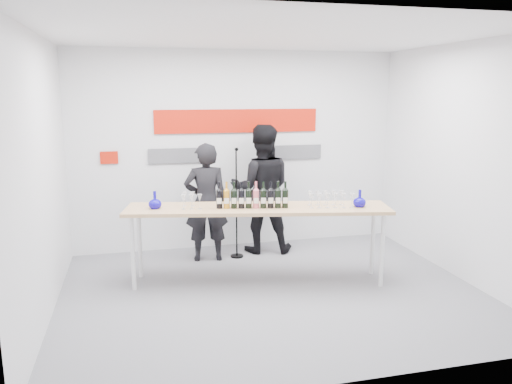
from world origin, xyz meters
TOP-DOWN VIEW (x-y plane):
  - ground at (0.00, 0.00)m, footprint 5.00×5.00m
  - back_wall at (0.00, 2.00)m, footprint 5.00×0.04m
  - signage at (-0.06, 1.97)m, footprint 3.38×0.02m
  - tasting_table at (-0.08, 0.37)m, footprint 3.33×1.30m
  - wine_bottles at (-0.16, 0.34)m, footprint 0.88×0.25m
  - decanter_left at (-1.33, 0.60)m, footprint 0.16×0.16m
  - decanter_right at (1.15, 0.09)m, footprint 0.16×0.16m
  - glasses_left at (-0.90, 0.53)m, footprint 0.26×0.26m
  - glasses_right at (0.78, 0.19)m, footprint 0.55×0.32m
  - presenter_left at (-0.59, 1.37)m, footprint 0.65×0.45m
  - presenter_right at (0.28, 1.60)m, footprint 1.06×0.90m
  - mic_stand at (-0.15, 1.39)m, footprint 0.19×0.19m

SIDE VIEW (x-z plane):
  - ground at x=0.00m, z-range 0.00..0.00m
  - mic_stand at x=-0.15m, z-range -0.32..1.30m
  - presenter_left at x=-0.59m, z-range 0.00..1.69m
  - tasting_table at x=-0.08m, z-range 0.42..1.40m
  - presenter_right at x=0.28m, z-range 0.00..1.92m
  - glasses_left at x=-0.90m, z-range 0.98..1.16m
  - glasses_right at x=0.78m, z-range 0.98..1.16m
  - decanter_left at x=-1.33m, z-range 0.98..1.20m
  - decanter_right at x=1.15m, z-range 0.98..1.20m
  - wine_bottles at x=-0.16m, z-range 0.98..1.31m
  - back_wall at x=0.00m, z-range 0.00..3.00m
  - signage at x=-0.06m, z-range 1.41..2.20m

